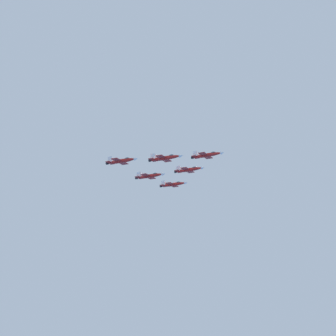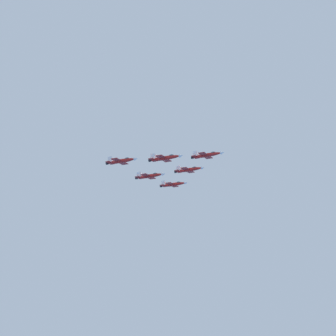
% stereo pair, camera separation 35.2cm
% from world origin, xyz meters
% --- Properties ---
extents(jet_lead, '(14.34, 8.98, 3.02)m').
position_xyz_m(jet_lead, '(24.65, -17.07, 157.77)').
color(jet_lead, red).
extents(jet_left_wingman, '(14.34, 8.98, 3.02)m').
position_xyz_m(jet_left_wingman, '(9.72, -8.54, 156.48)').
color(jet_left_wingman, red).
extents(jet_right_wingman, '(14.91, 9.42, 3.16)m').
position_xyz_m(jet_right_wingman, '(13.84, -30.43, 155.25)').
color(jet_right_wingman, red).
extents(jet_left_outer, '(14.21, 8.91, 3.00)m').
position_xyz_m(jet_left_outer, '(-5.22, -0.01, 154.26)').
color(jet_left_outer, red).
extents(jet_right_outer, '(14.11, 8.88, 2.98)m').
position_xyz_m(jet_right_outer, '(3.01, -43.80, 152.76)').
color(jet_right_outer, red).
extents(jet_slot_rear, '(14.31, 8.97, 3.02)m').
position_xyz_m(jet_slot_rear, '(-1.10, -21.91, 152.54)').
color(jet_slot_rear, red).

